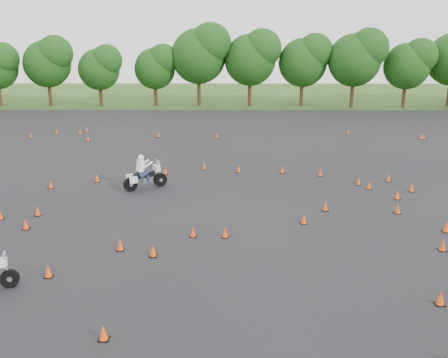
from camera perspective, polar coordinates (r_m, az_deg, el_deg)
ground at (r=22.32m, az=-0.11°, el=-5.82°), size 140.00×140.00×0.00m
asphalt_pad at (r=27.97m, az=0.04°, el=-1.21°), size 62.00×62.00×0.00m
treeline at (r=55.89m, az=4.96°, el=12.28°), size 86.74×32.72×10.88m
traffic_cones at (r=27.68m, az=-0.11°, el=-0.92°), size 36.67×32.84×0.45m
rider_white at (r=28.23m, az=-9.01°, el=0.84°), size 2.59×2.05×1.98m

